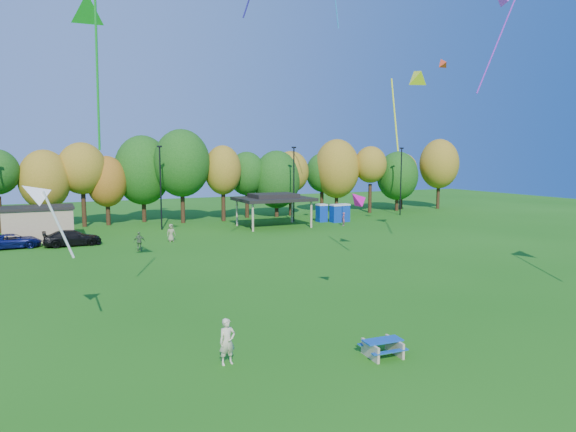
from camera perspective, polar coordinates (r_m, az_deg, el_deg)
name	(u,v)px	position (r m, az deg, el deg)	size (l,w,h in m)	color
ground	(328,373)	(20.03, 4.41, -17.00)	(160.00, 160.00, 0.00)	#19600F
tree_line	(124,174)	(61.99, -17.76, 4.46)	(93.57, 10.55, 11.15)	black
lamp_posts	(161,185)	(57.09, -13.98, 3.39)	(64.50, 0.25, 9.09)	black
utility_building	(39,223)	(54.29, -25.96, -0.72)	(6.30, 4.30, 3.25)	tan
pavilion	(274,198)	(57.94, -1.61, 1.97)	(8.20, 6.20, 3.77)	tan
porta_potties	(334,213)	(62.56, 5.10, 0.35)	(3.75, 2.28, 2.18)	#0C34A2
picnic_table	(383,347)	(21.65, 10.47, -14.08)	(1.67, 1.41, 0.69)	tan
kite_flyer	(227,342)	(20.52, -6.77, -13.69)	(0.66, 0.44, 1.82)	beige
car_c	(13,241)	(50.71, -28.25, -2.47)	(2.12, 4.59, 1.28)	#0D1351
car_d	(72,238)	(49.84, -22.84, -2.26)	(1.99, 4.89, 1.42)	black
far_person_0	(343,219)	(59.30, 6.18, -0.34)	(0.56, 0.37, 1.53)	#A34D6B
far_person_3	(171,233)	(49.42, -12.86, -1.82)	(0.81, 0.53, 1.66)	gray
far_person_4	(139,242)	(45.17, -16.19, -2.74)	(0.96, 0.40, 1.63)	#4C6C42
kite_1	(442,62)	(50.56, 16.78, 16.03)	(1.09, 1.37, 1.24)	#EF3E1C
kite_2	(33,194)	(22.97, -26.46, 2.22)	(2.21, 1.18, 3.49)	silver
kite_7	(416,77)	(33.49, 14.01, 14.78)	(1.74, 3.28, 5.46)	#E2F219
kite_8	(87,6)	(26.33, -21.42, 20.89)	(1.75, 4.43, 7.53)	green
kite_10	(356,198)	(26.06, 7.61, 1.95)	(1.10, 0.82, 1.10)	#CD0B87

